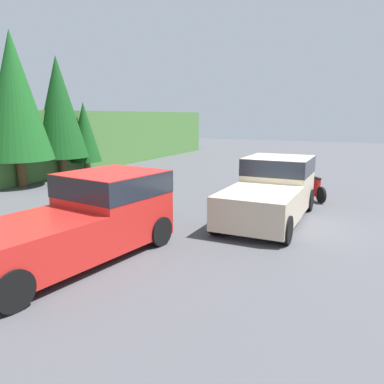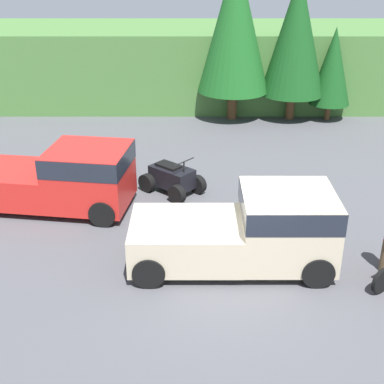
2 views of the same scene
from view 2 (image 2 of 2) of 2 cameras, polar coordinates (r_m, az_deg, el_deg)
ground_plane at (r=13.53m, az=4.40°, el=-8.54°), size 80.00×80.00×0.00m
hillside_backdrop at (r=27.81m, az=2.18°, el=13.49°), size 44.00×6.00×3.67m
tree_left at (r=24.26m, az=4.60°, el=17.51°), size 3.19×3.19×7.25m
tree_mid_left at (r=24.64m, az=11.04°, el=16.19°), size 2.85×2.85×6.47m
tree_mid_right at (r=25.12m, az=14.78°, el=12.83°), size 1.83×1.83×4.15m
pickup_truck_red at (r=16.66m, az=-13.73°, el=1.63°), size 5.41×2.94×1.97m
pickup_truck_second at (r=13.39m, az=6.39°, el=-3.83°), size 5.05×2.28×1.97m
quad_atv at (r=17.41m, az=-2.14°, el=1.44°), size 2.26×2.19×1.23m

